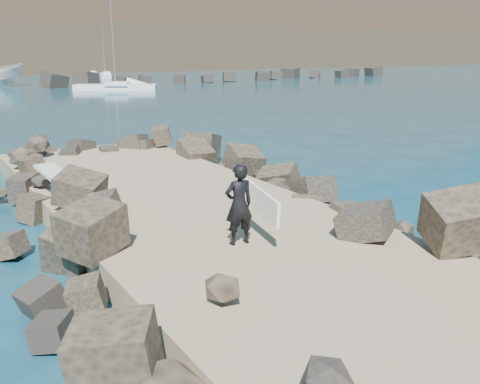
# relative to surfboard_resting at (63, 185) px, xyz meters

# --- Properties ---
(ground) EXTENTS (800.00, 800.00, 0.00)m
(ground) POSITION_rel_surfboard_resting_xyz_m (2.50, -3.41, -1.04)
(ground) COLOR #0F384C
(ground) RESTS_ON ground
(jetty) EXTENTS (6.00, 26.00, 0.60)m
(jetty) POSITION_rel_surfboard_resting_xyz_m (2.50, -5.41, -0.74)
(jetty) COLOR #8C7759
(jetty) RESTS_ON ground
(riprap_left) EXTENTS (2.60, 22.00, 1.00)m
(riprap_left) POSITION_rel_surfboard_resting_xyz_m (-0.40, -4.91, -0.54)
(riprap_left) COLOR black
(riprap_left) RESTS_ON ground
(riprap_right) EXTENTS (2.60, 22.00, 1.00)m
(riprap_right) POSITION_rel_surfboard_resting_xyz_m (5.40, -4.91, -0.54)
(riprap_right) COLOR black
(riprap_right) RESTS_ON ground
(breakwater_secondary) EXTENTS (52.00, 4.00, 1.20)m
(breakwater_secondary) POSITION_rel_surfboard_resting_xyz_m (37.50, 51.59, -0.44)
(breakwater_secondary) COLOR black
(breakwater_secondary) RESTS_ON ground
(surfboard_resting) EXTENTS (1.00, 2.29, 0.07)m
(surfboard_resting) POSITION_rel_surfboard_resting_xyz_m (0.00, 0.00, 0.00)
(surfboard_resting) COLOR beige
(surfboard_resting) RESTS_ON riprap_left
(surfer_with_board) EXTENTS (0.98, 1.98, 1.61)m
(surfer_with_board) POSITION_rel_surfboard_resting_xyz_m (2.23, -4.92, 0.38)
(surfer_with_board) COLOR black
(surfer_with_board) RESTS_ON jetty
(sailboat_d) EXTENTS (3.10, 6.76, 8.02)m
(sailboat_d) POSITION_rel_surfboard_resting_xyz_m (24.01, 70.37, -0.69)
(sailboat_d) COLOR white
(sailboat_d) RESTS_ON ground
(sailboat_c) EXTENTS (8.57, 6.06, 10.41)m
(sailboat_c) POSITION_rel_surfboard_resting_xyz_m (16.45, 43.72, -0.69)
(sailboat_c) COLOR white
(sailboat_c) RESTS_ON ground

